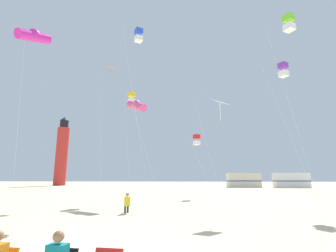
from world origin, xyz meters
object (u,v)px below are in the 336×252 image
(kite_diamond_orange, at_px, (111,73))
(kite_diamond_white, at_px, (219,105))
(rv_van_cream, at_px, (244,180))
(kite_box_gold, at_px, (131,98))
(kite_flyer_standing, at_px, (127,202))
(rv_van_white, at_px, (291,180))
(lighthouse_distant, at_px, (62,153))
(kite_box_scarlet, at_px, (197,140))
(kite_box_lime, at_px, (289,23))
(kite_box_violet, at_px, (283,70))
(kite_tube_rainbow, at_px, (137,106))
(kite_box_blue, at_px, (139,36))
(kite_tube_magenta, at_px, (34,36))

(kite_diamond_orange, xyz_separation_m, kite_diamond_white, (9.45, -8.35, -5.95))
(kite_diamond_white, xyz_separation_m, rv_van_cream, (9.96, 36.47, -5.03))
(kite_box_gold, height_order, kite_diamond_white, kite_box_gold)
(kite_flyer_standing, bearing_deg, kite_diamond_orange, -82.34)
(kite_flyer_standing, bearing_deg, kite_diamond_white, 162.35)
(kite_diamond_white, bearing_deg, rv_van_white, 62.13)
(lighthouse_distant, bearing_deg, kite_box_gold, -55.88)
(kite_box_scarlet, bearing_deg, kite_box_gold, -151.31)
(kite_box_lime, height_order, lighthouse_distant, lighthouse_distant)
(kite_box_lime, relative_size, kite_diamond_white, 1.89)
(rv_van_white, bearing_deg, kite_box_lime, -111.44)
(kite_box_lime, height_order, kite_box_violet, kite_box_lime)
(kite_tube_rainbow, bearing_deg, kite_box_violet, -9.22)
(kite_box_blue, relative_size, kite_tube_magenta, 1.19)
(kite_diamond_orange, height_order, rv_van_cream, kite_diamond_orange)
(kite_flyer_standing, xyz_separation_m, kite_box_violet, (11.42, 4.08, 9.84))
(kite_box_scarlet, relative_size, kite_diamond_orange, 0.50)
(kite_box_lime, bearing_deg, rv_van_cream, 82.18)
(kite_tube_magenta, bearing_deg, kite_diamond_orange, 71.08)
(kite_box_blue, distance_m, rv_van_cream, 38.12)
(kite_diamond_white, xyz_separation_m, lighthouse_distant, (-31.55, 44.32, 1.42))
(kite_tube_magenta, bearing_deg, kite_box_violet, 13.05)
(kite_flyer_standing, xyz_separation_m, kite_tube_rainbow, (-0.71, 6.05, 7.65))
(kite_diamond_orange, height_order, kite_box_violet, kite_diamond_orange)
(kite_tube_rainbow, relative_size, kite_box_violet, 0.81)
(kite_box_blue, xyz_separation_m, kite_diamond_white, (5.92, -4.15, -7.49))
(kite_box_scarlet, relative_size, kite_box_blue, 0.46)
(kite_flyer_standing, xyz_separation_m, kite_box_scarlet, (4.90, 12.10, 5.42))
(kite_box_scarlet, distance_m, kite_tube_magenta, 17.76)
(kite_box_scarlet, height_order, kite_box_violet, kite_box_violet)
(kite_tube_magenta, relative_size, rv_van_cream, 1.84)
(kite_flyer_standing, height_order, kite_box_gold, kite_box_gold)
(kite_flyer_standing, height_order, kite_box_violet, kite_box_violet)
(kite_diamond_orange, distance_m, kite_diamond_white, 13.94)
(kite_box_lime, xyz_separation_m, rv_van_white, (13.76, 34.89, -10.97))
(kite_diamond_orange, relative_size, kite_tube_rainbow, 1.48)
(kite_tube_magenta, distance_m, kite_box_violet, 18.70)
(kite_tube_rainbow, bearing_deg, kite_tube_magenta, -134.36)
(kite_diamond_white, bearing_deg, kite_box_gold, 130.56)
(kite_tube_magenta, bearing_deg, kite_box_lime, 2.60)
(kite_box_gold, height_order, lighthouse_distant, lighthouse_distant)
(kite_box_gold, relative_size, rv_van_white, 1.61)
(kite_diamond_orange, bearing_deg, kite_box_gold, 4.50)
(kite_box_scarlet, height_order, kite_diamond_orange, kite_diamond_orange)
(kite_diamond_orange, distance_m, kite_tube_rainbow, 5.65)
(kite_box_lime, height_order, rv_van_white, kite_box_lime)
(rv_van_cream, height_order, rv_van_white, same)
(kite_box_blue, xyz_separation_m, kite_box_gold, (-1.37, 4.36, -4.14))
(kite_box_blue, height_order, kite_tube_rainbow, kite_box_blue)
(kite_tube_magenta, distance_m, kite_diamond_white, 13.35)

